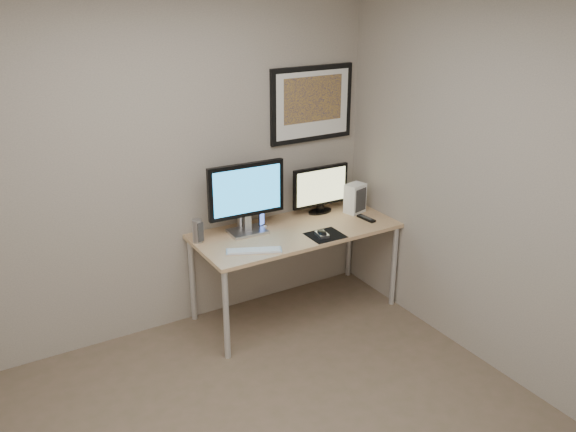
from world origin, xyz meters
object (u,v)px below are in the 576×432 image
(phone_dock, at_px, (262,220))
(desk, at_px, (296,237))
(monitor_tv, at_px, (320,188))
(speaker_left, at_px, (197,231))
(fan_unit, at_px, (355,198))
(keyboard, at_px, (254,251))
(speaker_right, at_px, (241,218))
(monitor_large, at_px, (246,195))
(framed_art, at_px, (312,104))

(phone_dock, bearing_deg, desk, -56.16)
(monitor_tv, height_order, speaker_left, monitor_tv)
(fan_unit, bearing_deg, phone_dock, 158.27)
(phone_dock, bearing_deg, speaker_left, 161.55)
(keyboard, bearing_deg, speaker_left, 152.83)
(monitor_tv, bearing_deg, phone_dock, -174.26)
(speaker_left, xyz_separation_m, keyboard, (0.28, -0.36, -0.08))
(speaker_right, bearing_deg, fan_unit, -26.00)
(monitor_large, bearing_deg, monitor_tv, 8.75)
(desk, relative_size, keyboard, 4.02)
(monitor_tv, xyz_separation_m, keyboard, (-0.84, -0.41, -0.21))
(keyboard, bearing_deg, framed_art, 57.53)
(speaker_left, bearing_deg, fan_unit, -23.16)
(desk, distance_m, fan_unit, 0.65)
(desk, relative_size, fan_unit, 6.50)
(desk, relative_size, phone_dock, 12.12)
(speaker_left, xyz_separation_m, phone_dock, (0.54, 0.00, -0.02))
(monitor_tv, distance_m, phone_dock, 0.60)
(speaker_right, xyz_separation_m, keyboard, (-0.12, -0.44, -0.07))
(framed_art, bearing_deg, speaker_right, -172.81)
(monitor_large, bearing_deg, speaker_left, 178.41)
(framed_art, height_order, monitor_large, framed_art)
(framed_art, height_order, phone_dock, framed_art)
(monitor_tv, bearing_deg, speaker_left, -176.14)
(keyboard, bearing_deg, speaker_right, 99.22)
(desk, distance_m, monitor_tv, 0.50)
(desk, height_order, phone_dock, phone_dock)
(speaker_left, bearing_deg, monitor_large, -23.52)
(monitor_large, bearing_deg, speaker_right, 89.90)
(phone_dock, distance_m, keyboard, 0.45)
(speaker_left, xyz_separation_m, speaker_right, (0.40, 0.08, -0.01))
(desk, distance_m, phone_dock, 0.30)
(monitor_large, height_order, fan_unit, monitor_large)
(framed_art, relative_size, monitor_tv, 1.47)
(desk, distance_m, speaker_right, 0.45)
(phone_dock, bearing_deg, keyboard, -144.38)
(speaker_right, height_order, fan_unit, fan_unit)
(desk, bearing_deg, fan_unit, 6.03)
(speaker_left, xyz_separation_m, fan_unit, (1.37, -0.09, 0.03))
(monitor_large, xyz_separation_m, monitor_tv, (0.72, 0.08, -0.09))
(keyboard, relative_size, fan_unit, 1.62)
(desk, height_order, fan_unit, fan_unit)
(framed_art, bearing_deg, keyboard, -147.15)
(desk, xyz_separation_m, keyboard, (-0.47, -0.20, 0.07))
(speaker_right, xyz_separation_m, fan_unit, (0.97, -0.18, 0.04))
(desk, relative_size, speaker_left, 8.92)
(phone_dock, xyz_separation_m, keyboard, (-0.26, -0.36, -0.06))
(framed_art, xyz_separation_m, keyboard, (-0.82, -0.53, -0.88))
(monitor_large, bearing_deg, keyboard, -106.86)
(monitor_large, height_order, phone_dock, monitor_large)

